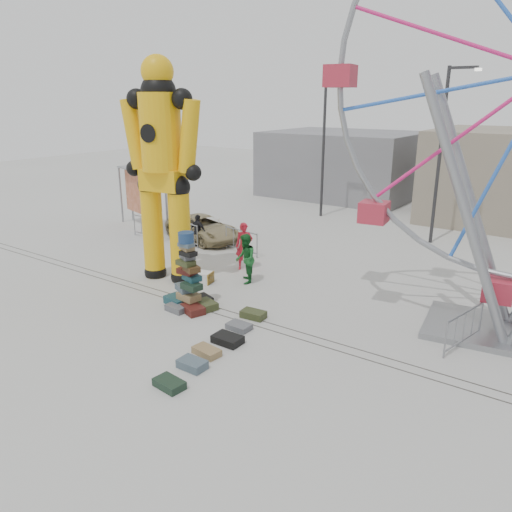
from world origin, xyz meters
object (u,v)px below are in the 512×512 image
Objects in this scene: banner_scaffold at (141,185)px; pedestrian_black at (198,231)px; lamp_post_right at (443,148)px; barricade_dummy_b at (186,232)px; pedestrian_red at (244,246)px; pedestrian_green at (245,259)px; lamp_post_left at (325,138)px; steamer_trunk at (201,277)px; suitcase_tower at (189,286)px; barricade_dummy_c at (241,241)px; barricade_wheel_front at (464,329)px; barricade_dummy_a at (148,227)px; crash_test_dummy at (162,164)px; parked_suv at (203,228)px.

pedestrian_black is (4.67, -0.95, -1.58)m from banner_scaffold.
barricade_dummy_b is (-9.61, -6.92, -3.93)m from lamp_post_right.
pedestrian_green is at bearing -86.41° from pedestrian_red.
steamer_trunk is (1.41, -12.47, -4.28)m from lamp_post_left.
suitcase_tower is at bearing -70.45° from steamer_trunk.
banner_scaffold reaches higher than barricade_dummy_c.
steamer_trunk is at bearing 105.51° from barricade_wheel_front.
suitcase_tower is 7.63m from barricade_dummy_b.
pedestrian_red is (1.39, -1.66, 0.41)m from barricade_dummy_c.
barricade_dummy_a is (-4.79, -9.26, -3.93)m from lamp_post_left.
parked_suv is (-2.48, 4.91, -3.80)m from crash_test_dummy.
barricade_wheel_front is (13.40, -3.25, 0.00)m from barricade_dummy_b.
steamer_trunk is at bearing -12.67° from banner_scaffold.
lamp_post_right and lamp_post_left have the same top height.
lamp_post_right is 11.00m from pedestrian_green.
pedestrian_black is (-4.60, 2.58, -0.18)m from pedestrian_green.
lamp_post_left is 0.96× the size of crash_test_dummy.
barricade_dummy_a is 1.04× the size of pedestrian_red.
steamer_trunk is at bearing -66.31° from barricade_dummy_c.
crash_test_dummy is at bearing -139.24° from parked_suv.
lamp_post_right is at bearing 84.28° from suitcase_tower.
lamp_post_left reaches higher than barricade_dummy_b.
pedestrian_green reaches higher than barricade_wheel_front.
pedestrian_black is at bearing 5.40° from banner_scaffold.
crash_test_dummy is at bearing -35.98° from barricade_dummy_a.
pedestrian_green is (2.70, 1.33, -3.46)m from crash_test_dummy.
barricade_dummy_a is (-7.43, 5.19, -0.17)m from suitcase_tower.
barricade_dummy_c is 0.47× the size of parked_suv.
lamp_post_left reaches higher than barricade_dummy_a.
banner_scaffold is 9.30m from steamer_trunk.
parked_suv is (-3.78, 4.52, 0.39)m from steamer_trunk.
lamp_post_left is (-7.00, 2.00, 0.00)m from lamp_post_right.
barricade_dummy_c is at bearing -171.54° from pedestrian_black.
crash_test_dummy is 6.69m from parked_suv.
barricade_dummy_a is (-11.79, -7.26, -3.93)m from lamp_post_right.
barricade_wheel_front is (10.68, 0.70, -3.85)m from crash_test_dummy.
barricade_dummy_c is at bearing 124.12° from suitcase_tower.
suitcase_tower is 0.31× the size of crash_test_dummy.
barricade_dummy_a is at bearing -142.39° from pedestrian_green.
crash_test_dummy is (-6.89, -10.87, -0.08)m from lamp_post_right.
lamp_post_left is at bearing 164.05° from lamp_post_right.
pedestrian_green is 5.27m from pedestrian_black.
pedestrian_red is (8.31, -2.29, -1.38)m from banner_scaffold.
crash_test_dummy is at bearing 161.55° from suitcase_tower.
lamp_post_right is at bearing 24.11° from pedestrian_red.
pedestrian_red is (-5.15, -8.29, -3.52)m from lamp_post_right.
pedestrian_green is at bearing 151.02° from pedestrian_black.
barricade_dummy_b reaches higher than steamer_trunk.
pedestrian_red is at bearing 46.34° from crash_test_dummy.
lamp_post_right is 1.85× the size of banner_scaffold.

